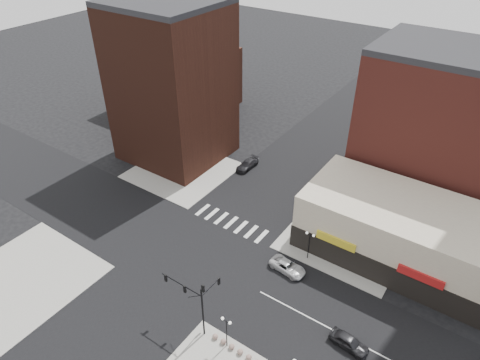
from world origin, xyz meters
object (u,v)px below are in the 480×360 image
Objects in this scene: street_lamp_se_a at (226,326)px; dark_sedan_north at (247,165)px; street_lamp_ne at (310,239)px; white_suv at (288,267)px; dark_sedan_east at (349,342)px; traffic_signal at (197,296)px.

dark_sedan_north is (-17.13, 29.32, -2.60)m from street_lamp_se_a.
white_suv is at bearing -108.51° from street_lamp_ne.
street_lamp_se_a is 1.00× the size of dark_sedan_east.
street_lamp_ne is at bearing -34.25° from dark_sedan_north.
street_lamp_ne reaches higher than dark_sedan_north.
white_suv is at bearing 67.64° from dark_sedan_east.
traffic_signal is 16.62m from street_lamp_ne.
traffic_signal reaches higher than white_suv.
traffic_signal is 1.87× the size of street_lamp_se_a.
street_lamp_se_a is 34.06m from dark_sedan_north.
dark_sedan_east is 35.31m from dark_sedan_north.
white_suv is 0.97× the size of dark_sedan_north.
street_lamp_ne is 4.31m from white_suv.
street_lamp_se_a is at bearing -2.57° from traffic_signal.
street_lamp_ne is at bearing -12.46° from white_suv.
white_suv is 11.84m from dark_sedan_east.
traffic_signal is 4.12m from street_lamp_se_a.
dark_sedan_north is (-18.13, 13.32, -2.60)m from street_lamp_ne.
white_suv is at bearing 90.36° from street_lamp_se_a.
white_suv is (3.68, 12.61, -4.32)m from traffic_signal.
traffic_signal reaches higher than street_lamp_ne.
street_lamp_ne is at bearing 73.25° from traffic_signal.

